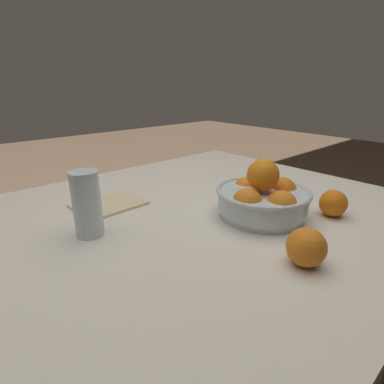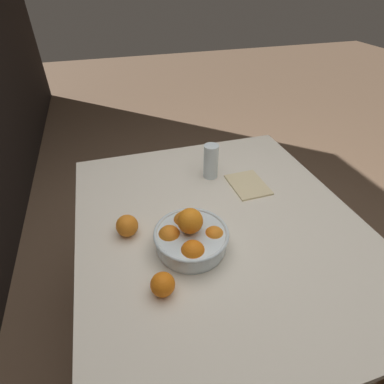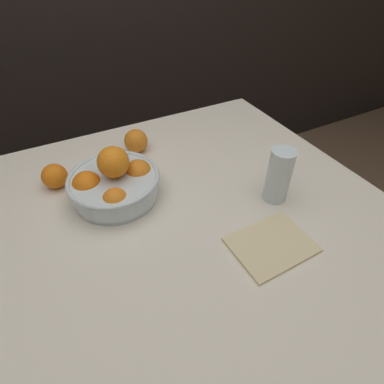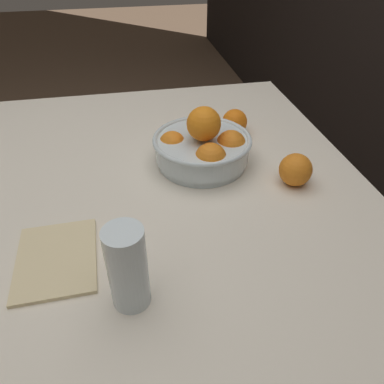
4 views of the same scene
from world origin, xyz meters
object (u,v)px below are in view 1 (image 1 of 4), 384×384
at_px(orange_loose_near_bowl, 333,203).
at_px(juice_glass, 87,207).
at_px(orange_loose_front, 306,247).
at_px(fruit_bowl, 263,197).

bearing_deg(orange_loose_near_bowl, juice_glass, -32.06).
height_order(juice_glass, orange_loose_front, juice_glass).
xyz_separation_m(fruit_bowl, juice_glass, (0.39, -0.21, 0.02)).
relative_size(juice_glass, orange_loose_near_bowl, 2.16).
bearing_deg(fruit_bowl, orange_loose_near_bowl, 138.82).
relative_size(juice_glass, orange_loose_front, 2.01).
bearing_deg(juice_glass, fruit_bowl, 151.85).
distance_m(fruit_bowl, orange_loose_near_bowl, 0.19).
bearing_deg(orange_loose_front, fruit_bowl, -123.36).
xyz_separation_m(fruit_bowl, orange_loose_near_bowl, (-0.14, 0.13, -0.02)).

